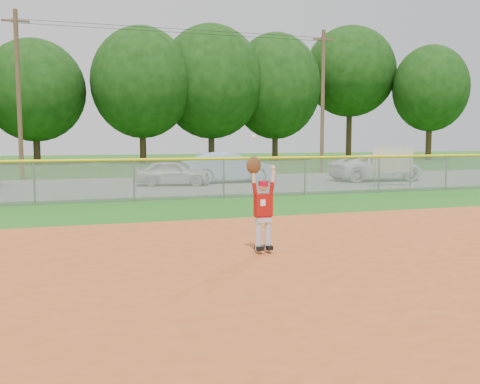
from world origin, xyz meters
name	(u,v)px	position (x,y,z in m)	size (l,w,h in m)	color
ground	(361,254)	(0.00, 0.00, 0.00)	(120.00, 120.00, 0.00)	#1D5914
clay_infield	(468,295)	(0.00, -3.00, 0.02)	(24.00, 16.00, 0.04)	#AB4B1E
parking_strip	(190,184)	(0.00, 16.00, 0.01)	(44.00, 10.00, 0.03)	slate
car_white_a	(173,173)	(-0.91, 15.58, 0.62)	(1.39, 3.46, 1.18)	silver
car_blue	(229,167)	(2.06, 16.36, 0.78)	(1.58, 4.54, 1.50)	#8EB7D4
car_white_b	(376,168)	(9.68, 15.04, 0.71)	(2.24, 4.86, 1.35)	white
sponsor_sign	(393,161)	(8.69, 12.06, 1.20)	(2.04, 0.19, 1.81)	gray
outfield_fence	(224,175)	(0.00, 10.00, 0.88)	(40.06, 0.10, 1.55)	gray
power_lines	(184,96)	(1.00, 22.00, 4.68)	(19.40, 0.24, 9.00)	#4C3823
tree_line	(146,76)	(0.96, 37.90, 7.53)	(62.37, 13.00, 14.43)	#422D1C
ballplayer	(262,204)	(-1.94, 0.50, 1.02)	(0.61, 0.26, 2.25)	silver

